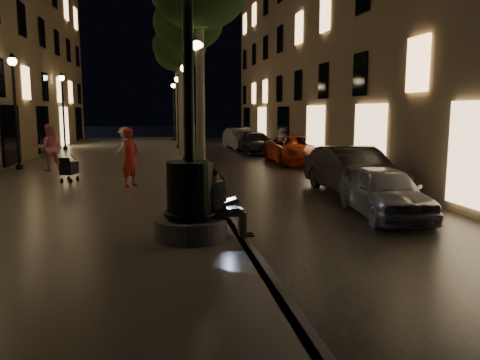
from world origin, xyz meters
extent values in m
plane|color=black|center=(0.00, 15.00, 0.00)|extent=(120.00, 120.00, 0.00)
cube|color=black|center=(3.00, 15.00, 0.01)|extent=(6.00, 45.00, 0.02)
cube|color=slate|center=(-4.00, 15.00, 0.10)|extent=(8.00, 45.00, 0.20)
cube|color=#59595B|center=(0.00, 15.00, 0.10)|extent=(0.25, 45.00, 0.20)
cube|color=#827251|center=(10.00, 18.00, 7.50)|extent=(8.00, 36.00, 15.00)
cylinder|color=#59595B|center=(-1.00, 2.00, 0.40)|extent=(1.40, 1.40, 0.40)
cylinder|color=black|center=(-1.00, 2.00, 1.15)|extent=(0.90, 0.90, 1.10)
torus|color=black|center=(-1.00, 2.00, 0.70)|extent=(1.04, 1.04, 0.10)
torus|color=black|center=(-1.00, 2.00, 1.55)|extent=(0.89, 0.89, 0.09)
cylinder|color=black|center=(-1.00, 2.00, 3.30)|extent=(0.20, 0.20, 3.20)
cube|color=gray|center=(-0.45, 2.00, 0.69)|extent=(0.36, 0.24, 0.18)
cube|color=white|center=(-0.51, 2.00, 1.03)|extent=(0.45, 0.26, 0.57)
sphere|color=tan|center=(-0.54, 2.00, 1.40)|extent=(0.21, 0.21, 0.21)
sphere|color=black|center=(-0.55, 2.00, 1.44)|extent=(0.21, 0.21, 0.21)
cube|color=gray|center=(-0.21, 1.91, 0.69)|extent=(0.46, 0.13, 0.14)
cube|color=gray|center=(-0.21, 2.09, 0.69)|extent=(0.46, 0.13, 0.14)
cube|color=gray|center=(0.01, 1.91, 0.45)|extent=(0.13, 0.12, 0.49)
cube|color=gray|center=(0.01, 2.09, 0.45)|extent=(0.13, 0.12, 0.49)
cube|color=black|center=(0.11, 1.91, 0.22)|extent=(0.26, 0.10, 0.03)
cube|color=black|center=(0.11, 2.09, 0.22)|extent=(0.26, 0.10, 0.03)
cube|color=black|center=(-0.19, 2.00, 0.77)|extent=(0.24, 0.33, 0.02)
cube|color=black|center=(-0.35, 2.00, 0.88)|extent=(0.09, 0.33, 0.22)
cube|color=#B2CBFF|center=(-0.33, 2.00, 0.88)|extent=(0.06, 0.30, 0.18)
cylinder|color=#6B604C|center=(-0.25, 8.00, 2.70)|extent=(0.28, 0.28, 5.00)
cylinder|color=#6B604C|center=(-0.20, 14.00, 2.75)|extent=(0.28, 0.28, 5.10)
ellipsoid|color=black|center=(-0.20, 14.00, 6.40)|extent=(3.00, 3.00, 2.40)
cylinder|color=#6B604C|center=(-0.30, 20.00, 2.65)|extent=(0.28, 0.28, 4.90)
ellipsoid|color=black|center=(-0.30, 20.00, 6.20)|extent=(3.00, 3.00, 2.40)
cylinder|color=#6B604C|center=(-0.22, 26.00, 2.80)|extent=(0.28, 0.28, 5.20)
ellipsoid|color=black|center=(-0.22, 26.00, 6.50)|extent=(3.00, 3.00, 2.40)
cylinder|color=black|center=(-0.30, 8.00, 0.30)|extent=(0.28, 0.28, 0.20)
cylinder|color=black|center=(-0.30, 8.00, 2.40)|extent=(0.12, 0.12, 4.40)
sphere|color=#FFD88C|center=(-0.30, 8.00, 4.65)|extent=(0.36, 0.36, 0.36)
cone|color=black|center=(-0.30, 8.00, 4.90)|extent=(0.30, 0.30, 0.22)
cylinder|color=black|center=(-0.30, 16.00, 0.30)|extent=(0.28, 0.28, 0.20)
cylinder|color=black|center=(-0.30, 16.00, 2.40)|extent=(0.12, 0.12, 4.40)
sphere|color=#FFD88C|center=(-0.30, 16.00, 4.65)|extent=(0.36, 0.36, 0.36)
cone|color=black|center=(-0.30, 16.00, 4.90)|extent=(0.30, 0.30, 0.22)
cylinder|color=black|center=(-0.30, 24.00, 0.30)|extent=(0.28, 0.28, 0.20)
cylinder|color=black|center=(-0.30, 24.00, 2.40)|extent=(0.12, 0.12, 4.40)
sphere|color=#FFD88C|center=(-0.30, 24.00, 4.65)|extent=(0.36, 0.36, 0.36)
cone|color=black|center=(-0.30, 24.00, 4.90)|extent=(0.30, 0.30, 0.22)
cylinder|color=black|center=(-0.30, 32.00, 0.30)|extent=(0.28, 0.28, 0.20)
cylinder|color=black|center=(-0.30, 32.00, 2.40)|extent=(0.12, 0.12, 4.40)
sphere|color=#FFD88C|center=(-0.30, 32.00, 4.65)|extent=(0.36, 0.36, 0.36)
cone|color=black|center=(-0.30, 32.00, 4.90)|extent=(0.30, 0.30, 0.22)
cylinder|color=black|center=(-7.40, 14.00, 0.30)|extent=(0.28, 0.28, 0.20)
cylinder|color=black|center=(-7.40, 14.00, 2.40)|extent=(0.12, 0.12, 4.40)
sphere|color=#FFD88C|center=(-7.40, 14.00, 4.65)|extent=(0.36, 0.36, 0.36)
cone|color=black|center=(-7.40, 14.00, 4.90)|extent=(0.30, 0.30, 0.22)
cylinder|color=black|center=(-7.40, 24.00, 0.30)|extent=(0.28, 0.28, 0.20)
cylinder|color=black|center=(-7.40, 24.00, 2.40)|extent=(0.12, 0.12, 4.40)
sphere|color=#FFD88C|center=(-7.40, 24.00, 4.65)|extent=(0.36, 0.36, 0.36)
cone|color=black|center=(-7.40, 24.00, 4.90)|extent=(0.30, 0.30, 0.22)
cube|color=black|center=(-4.64, 9.85, 0.69)|extent=(0.56, 0.75, 0.40)
cube|color=black|center=(-4.72, 9.55, 0.96)|extent=(0.38, 0.24, 0.26)
cylinder|color=black|center=(-4.86, 9.63, 0.29)|extent=(0.08, 0.18, 0.18)
cylinder|color=black|center=(-4.55, 9.55, 0.29)|extent=(0.08, 0.18, 0.18)
cylinder|color=black|center=(-4.73, 10.15, 0.29)|extent=(0.08, 0.18, 0.18)
cylinder|color=black|center=(-4.42, 10.07, 0.29)|extent=(0.08, 0.18, 0.18)
cylinder|color=black|center=(-4.55, 10.20, 1.05)|extent=(0.12, 0.39, 0.25)
imported|color=#9B9CA2|center=(4.00, 3.92, 0.64)|extent=(1.91, 3.92, 1.29)
imported|color=black|center=(4.51, 7.07, 0.76)|extent=(1.82, 4.67, 1.51)
imported|color=maroon|center=(5.20, 15.75, 0.71)|extent=(2.35, 5.08, 1.41)
imported|color=#2D2E32|center=(4.41, 21.88, 0.65)|extent=(1.88, 4.51, 1.30)
imported|color=gray|center=(4.00, 25.10, 0.73)|extent=(1.98, 4.55, 1.46)
imported|color=red|center=(-2.49, 8.53, 1.15)|extent=(0.78, 0.83, 1.90)
imported|color=pink|center=(-6.00, 13.25, 1.16)|extent=(1.13, 1.02, 1.92)
imported|color=white|center=(-3.07, 14.57, 1.07)|extent=(1.18, 1.28, 1.73)
imported|color=black|center=(-0.51, 6.88, 0.67)|extent=(1.89, 0.94, 0.95)
camera|label=1|loc=(-1.57, -6.89, 2.66)|focal=35.00mm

